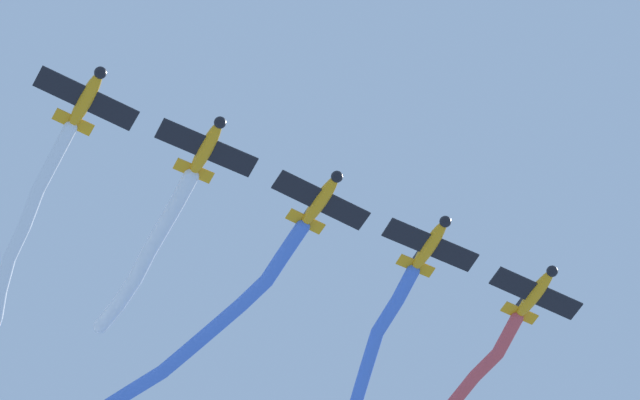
{
  "coord_description": "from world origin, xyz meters",
  "views": [
    {
      "loc": [
        48.55,
        -18.95,
        7.55
      ],
      "look_at": [
        4.24,
        -4.2,
        79.33
      ],
      "focal_mm": 81.34,
      "sensor_mm": 36.0,
      "label": 1
    }
  ],
  "objects_px": {
    "airplane_lead": "(86,98)",
    "airplane_left_wing": "(207,147)",
    "airplane_slot": "(430,244)",
    "airplane_right_wing": "(321,200)",
    "airplane_trail": "(536,293)"
  },
  "relations": [
    {
      "from": "airplane_lead",
      "to": "airplane_left_wing",
      "type": "bearing_deg",
      "value": 87.76
    },
    {
      "from": "airplane_lead",
      "to": "airplane_slot",
      "type": "bearing_deg",
      "value": 87.76
    },
    {
      "from": "airplane_lead",
      "to": "airplane_right_wing",
      "type": "xyz_separation_m",
      "value": [
        -2.31,
        14.74,
        0.0
      ]
    },
    {
      "from": "airplane_right_wing",
      "to": "airplane_slot",
      "type": "height_order",
      "value": "airplane_slot"
    },
    {
      "from": "airplane_lead",
      "to": "airplane_right_wing",
      "type": "relative_size",
      "value": 1.0
    },
    {
      "from": "airplane_left_wing",
      "to": "airplane_slot",
      "type": "xyz_separation_m",
      "value": [
        -2.31,
        14.74,
        0.0
      ]
    },
    {
      "from": "airplane_right_wing",
      "to": "airplane_slot",
      "type": "relative_size",
      "value": 1.0
    },
    {
      "from": "airplane_slot",
      "to": "airplane_trail",
      "type": "relative_size",
      "value": 1.0
    },
    {
      "from": "airplane_lead",
      "to": "airplane_left_wing",
      "type": "xyz_separation_m",
      "value": [
        -1.16,
        7.37,
        0.3
      ]
    },
    {
      "from": "airplane_right_wing",
      "to": "airplane_trail",
      "type": "height_order",
      "value": "same"
    },
    {
      "from": "airplane_right_wing",
      "to": "airplane_slot",
      "type": "distance_m",
      "value": 7.46
    },
    {
      "from": "airplane_left_wing",
      "to": "airplane_right_wing",
      "type": "height_order",
      "value": "airplane_left_wing"
    },
    {
      "from": "airplane_lead",
      "to": "airplane_left_wing",
      "type": "distance_m",
      "value": 7.46
    },
    {
      "from": "airplane_lead",
      "to": "airplane_trail",
      "type": "xyz_separation_m",
      "value": [
        -4.63,
        29.48,
        0.0
      ]
    },
    {
      "from": "airplane_left_wing",
      "to": "airplane_slot",
      "type": "height_order",
      "value": "same"
    }
  ]
}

